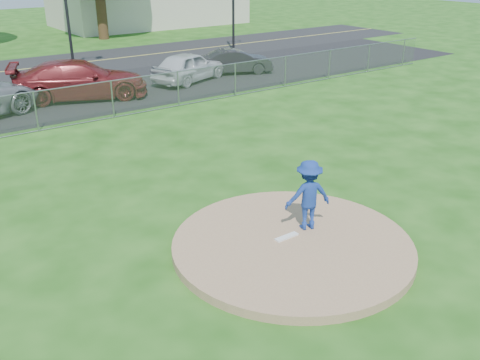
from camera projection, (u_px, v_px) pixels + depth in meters
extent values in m
plane|color=#194B10|center=(111.00, 135.00, 19.48)|extent=(120.00, 120.00, 0.00)
cylinder|color=#9A7454|center=(292.00, 245.00, 12.01)|extent=(5.40, 5.40, 0.20)
cube|color=white|center=(287.00, 237.00, 12.11)|extent=(0.60, 0.15, 0.04)
cube|color=gray|center=(88.00, 103.00, 20.67)|extent=(40.00, 0.06, 1.50)
cube|color=black|center=(53.00, 98.00, 24.31)|extent=(50.00, 8.00, 0.01)
cube|color=black|center=(9.00, 71.00, 29.88)|extent=(60.00, 7.00, 0.01)
cube|color=beige|center=(149.00, 1.00, 48.14)|extent=(16.00, 9.00, 4.00)
cylinder|color=#3D2616|center=(101.00, 8.00, 39.79)|extent=(0.76, 0.76, 4.55)
cylinder|color=#352113|center=(204.00, 0.00, 48.03)|extent=(0.74, 0.74, 4.20)
cylinder|color=black|center=(68.00, 19.00, 28.91)|extent=(0.16, 0.16, 5.60)
cylinder|color=black|center=(233.00, 7.00, 34.86)|extent=(0.16, 0.16, 5.60)
imported|color=navy|center=(308.00, 195.00, 12.25)|extent=(1.23, 0.96, 1.68)
imported|color=maroon|center=(80.00, 80.00, 23.95)|extent=(6.36, 4.25, 1.71)
imported|color=silver|center=(189.00, 67.00, 27.19)|extent=(4.76, 3.23, 1.51)
imported|color=#242426|center=(236.00, 61.00, 29.05)|extent=(4.12, 2.78, 1.29)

